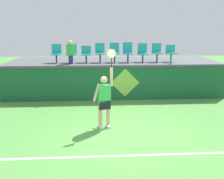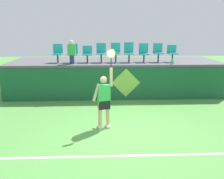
{
  "view_description": "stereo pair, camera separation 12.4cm",
  "coord_description": "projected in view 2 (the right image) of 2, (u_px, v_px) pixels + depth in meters",
  "views": [
    {
      "loc": [
        -0.72,
        -6.29,
        3.11
      ],
      "look_at": [
        -0.29,
        1.23,
        1.09
      ],
      "focal_mm": 36.66,
      "sensor_mm": 36.0,
      "label": 1
    },
    {
      "loc": [
        -0.6,
        -6.29,
        3.11
      ],
      "look_at": [
        -0.29,
        1.23,
        1.09
      ],
      "focal_mm": 36.66,
      "sensor_mm": 36.0,
      "label": 2
    }
  ],
  "objects": [
    {
      "name": "tennis_ball",
      "position": [
        94.0,
        128.0,
        7.3
      ],
      "size": [
        0.07,
        0.07,
        0.07
      ],
      "primitive_type": "sphere",
      "color": "#D1E533",
      "rests_on": "ground_plane"
    },
    {
      "name": "wall_signage_mount",
      "position": [
        126.0,
        100.0,
        10.21
      ],
      "size": [
        1.27,
        0.01,
        1.43
      ],
      "color": "#195633",
      "rests_on": "ground_plane"
    },
    {
      "name": "stadium_chair_8",
      "position": [
        172.0,
        52.0,
        10.72
      ],
      "size": [
        0.44,
        0.42,
        0.79
      ],
      "color": "#38383D",
      "rests_on": "spectator_platform"
    },
    {
      "name": "water_bottle",
      "position": [
        172.0,
        61.0,
        10.08
      ],
      "size": [
        0.07,
        0.07,
        0.27
      ],
      "primitive_type": "cylinder",
      "color": "#26B272",
      "rests_on": "spectator_platform"
    },
    {
      "name": "court_back_wall",
      "position": [
        116.0,
        84.0,
        10.11
      ],
      "size": [
        10.05,
        0.2,
        1.45
      ],
      "primitive_type": "cube",
      "color": "#195633",
      "rests_on": "ground_plane"
    },
    {
      "name": "spectator_0",
      "position": [
        72.0,
        52.0,
        10.11
      ],
      "size": [
        0.34,
        0.2,
        1.04
      ],
      "color": "navy",
      "rests_on": "spectator_platform"
    },
    {
      "name": "stadium_chair_7",
      "position": [
        158.0,
        51.0,
        10.69
      ],
      "size": [
        0.44,
        0.42,
        0.87
      ],
      "color": "#38383D",
      "rests_on": "spectator_platform"
    },
    {
      "name": "ground_plane",
      "position": [
        123.0,
        135.0,
        6.9
      ],
      "size": [
        40.0,
        40.0,
        0.0
      ],
      "primitive_type": "plane",
      "color": "#519342"
    },
    {
      "name": "stadium_chair_4",
      "position": [
        116.0,
        51.0,
        10.61
      ],
      "size": [
        0.44,
        0.42,
        0.89
      ],
      "color": "#38383D",
      "rests_on": "spectator_platform"
    },
    {
      "name": "spectator_platform",
      "position": [
        115.0,
        62.0,
        11.34
      ],
      "size": [
        10.05,
        3.07,
        0.12
      ],
      "primitive_type": "cube",
      "color": "#56565B",
      "rests_on": "court_back_wall"
    },
    {
      "name": "stadium_chair_6",
      "position": [
        144.0,
        52.0,
        10.67
      ],
      "size": [
        0.44,
        0.42,
        0.87
      ],
      "color": "#38383D",
      "rests_on": "spectator_platform"
    },
    {
      "name": "stadium_chair_3",
      "position": [
        101.0,
        52.0,
        10.59
      ],
      "size": [
        0.44,
        0.42,
        0.88
      ],
      "color": "#38383D",
      "rests_on": "spectator_platform"
    },
    {
      "name": "stadium_chair_2",
      "position": [
        87.0,
        53.0,
        10.57
      ],
      "size": [
        0.44,
        0.42,
        0.76
      ],
      "color": "#38383D",
      "rests_on": "spectator_platform"
    },
    {
      "name": "stadium_chair_5",
      "position": [
        129.0,
        51.0,
        10.64
      ],
      "size": [
        0.44,
        0.42,
        0.91
      ],
      "color": "#38383D",
      "rests_on": "spectator_platform"
    },
    {
      "name": "stadium_chair_0",
      "position": [
        58.0,
        52.0,
        10.51
      ],
      "size": [
        0.44,
        0.42,
        0.84
      ],
      "color": "#38383D",
      "rests_on": "spectator_platform"
    },
    {
      "name": "court_baseline_stripe",
      "position": [
        127.0,
        156.0,
        5.76
      ],
      "size": [
        9.05,
        0.08,
        0.01
      ],
      "primitive_type": "cube",
      "color": "white",
      "rests_on": "ground_plane"
    },
    {
      "name": "stadium_chair_1",
      "position": [
        73.0,
        52.0,
        10.54
      ],
      "size": [
        0.44,
        0.42,
        0.85
      ],
      "color": "#38383D",
      "rests_on": "spectator_platform"
    },
    {
      "name": "tennis_player",
      "position": [
        104.0,
        99.0,
        7.16
      ],
      "size": [
        0.74,
        0.35,
        2.51
      ],
      "color": "white",
      "rests_on": "ground_plane"
    }
  ]
}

